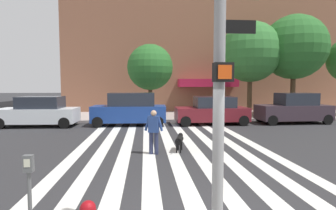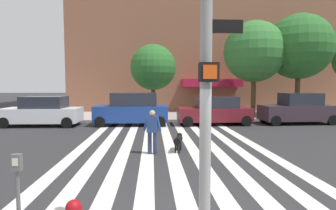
{
  "view_description": "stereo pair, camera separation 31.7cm",
  "coord_description": "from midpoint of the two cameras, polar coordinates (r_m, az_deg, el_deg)",
  "views": [
    {
      "loc": [
        -1.1,
        -4.6,
        2.56
      ],
      "look_at": [
        -0.08,
        7.2,
        1.68
      ],
      "focal_mm": 28.79,
      "sensor_mm": 36.0,
      "label": 1
    },
    {
      "loc": [
        -0.78,
        -4.62,
        2.56
      ],
      "look_at": [
        -0.08,
        7.2,
        1.68
      ],
      "focal_mm": 28.79,
      "sensor_mm": 36.0,
      "label": 2
    }
  ],
  "objects": [
    {
      "name": "street_tree_middle",
      "position": [
        22.01,
        16.66,
        10.69
      ],
      "size": [
        4.65,
        4.65,
        7.29
      ],
      "color": "#4C3823",
      "rests_on": "sidewalk_far"
    },
    {
      "name": "sidewalk_far",
      "position": [
        21.79,
        -2.42,
        -2.31
      ],
      "size": [
        80.0,
        6.0,
        0.15
      ],
      "primitive_type": "cube",
      "color": "#AC9E9A",
      "rests_on": "ground_plane"
    },
    {
      "name": "ground_plane",
      "position": [
        11.93,
        -0.29,
        -8.16
      ],
      "size": [
        160.0,
        160.0,
        0.0
      ],
      "primitive_type": "plane",
      "color": "#2B2B2D"
    },
    {
      "name": "parking_meter_second_along",
      "position": [
        4.84,
        -29.06,
        -14.79
      ],
      "size": [
        0.14,
        0.11,
        1.36
      ],
      "color": "#515456",
      "rests_on": "sidewalk_near"
    },
    {
      "name": "parked_car_third_in_line",
      "position": [
        17.75,
        8.82,
        -1.25
      ],
      "size": [
        4.67,
        2.04,
        1.81
      ],
      "color": "maroon",
      "rests_on": "ground_plane"
    },
    {
      "name": "traffic_light_pole",
      "position": [
        4.25,
        9.04,
        17.2
      ],
      "size": [
        0.74,
        0.46,
        5.8
      ],
      "color": "gray",
      "rests_on": "sidewalk_near"
    },
    {
      "name": "street_tree_further",
      "position": [
        23.2,
        24.8,
        11.01
      ],
      "size": [
        4.92,
        4.92,
        7.78
      ],
      "color": "#4C3823",
      "rests_on": "sidewalk_far"
    },
    {
      "name": "pedestrian_dog_walker",
      "position": [
        10.0,
        -3.96,
        -5.18
      ],
      "size": [
        0.7,
        0.32,
        1.64
      ],
      "color": "#282D4C",
      "rests_on": "ground_plane"
    },
    {
      "name": "dog_on_leash",
      "position": [
        10.52,
        1.57,
        -7.38
      ],
      "size": [
        0.43,
        1.11,
        0.65
      ],
      "color": "black",
      "rests_on": "ground_plane"
    },
    {
      "name": "pedestrian_bystander",
      "position": [
        23.34,
        26.86,
        0.14
      ],
      "size": [
        0.48,
        0.63,
        1.64
      ],
      "color": "black",
      "rests_on": "sidewalk_far"
    },
    {
      "name": "parked_car_fourth_in_line",
      "position": [
        19.82,
        24.66,
        -0.79
      ],
      "size": [
        4.77,
        2.03,
        2.04
      ],
      "color": "#382B34",
      "rests_on": "ground_plane"
    },
    {
      "name": "crosswalk_stripes",
      "position": [
        11.93,
        -0.59,
        -8.14
      ],
      "size": [
        7.65,
        13.41,
        0.01
      ],
      "color": "silver",
      "rests_on": "ground_plane"
    },
    {
      "name": "parked_car_near_curb",
      "position": [
        18.49,
        -26.1,
        -1.35
      ],
      "size": [
        4.71,
        2.1,
        1.86
      ],
      "color": "silver",
      "rests_on": "ground_plane"
    },
    {
      "name": "street_tree_nearest",
      "position": [
        20.24,
        -4.26,
        7.95
      ],
      "size": [
        3.4,
        3.4,
        5.44
      ],
      "color": "#4C3823",
      "rests_on": "sidewalk_far"
    },
    {
      "name": "parked_car_behind_first",
      "position": [
        17.27,
        -8.57,
        -0.96
      ],
      "size": [
        4.66,
        2.02,
        2.07
      ],
      "color": "navy",
      "rests_on": "ground_plane"
    }
  ]
}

